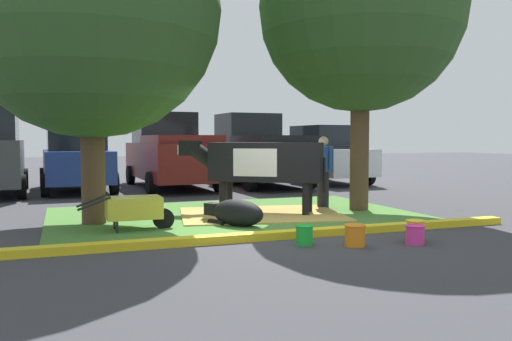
# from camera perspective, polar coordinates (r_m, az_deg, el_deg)

# --- Properties ---
(ground_plane) EXTENTS (80.00, 80.00, 0.00)m
(ground_plane) POSITION_cam_1_polar(r_m,az_deg,el_deg) (9.23, 2.29, -6.25)
(ground_plane) COLOR #38383D
(grass_island) EXTENTS (7.22, 4.90, 0.02)m
(grass_island) POSITION_cam_1_polar(r_m,az_deg,el_deg) (10.70, -2.27, -4.85)
(grass_island) COLOR #477A33
(grass_island) RESTS_ON ground
(curb_yellow) EXTENTS (8.42, 0.24, 0.12)m
(curb_yellow) POSITION_cam_1_polar(r_m,az_deg,el_deg) (8.30, 3.33, -6.94)
(curb_yellow) COLOR yellow
(curb_yellow) RESTS_ON ground
(hay_bedding) EXTENTS (3.59, 2.95, 0.04)m
(hay_bedding) POSITION_cam_1_polar(r_m,az_deg,el_deg) (10.69, 0.56, -4.78)
(hay_bedding) COLOR tan
(hay_bedding) RESTS_ON ground
(shade_tree_left) EXTENTS (4.66, 4.66, 6.22)m
(shade_tree_left) POSITION_cam_1_polar(r_m,az_deg,el_deg) (10.20, -17.55, 16.46)
(shade_tree_left) COLOR #4C3823
(shade_tree_left) RESTS_ON ground
(shade_tree_right) EXTENTS (4.37, 4.37, 6.49)m
(shade_tree_right) POSITION_cam_1_polar(r_m,az_deg,el_deg) (11.87, 11.34, 16.73)
(shade_tree_right) COLOR #4C3823
(shade_tree_right) RESTS_ON ground
(cow_holstein) EXTENTS (2.79, 2.08, 1.52)m
(cow_holstein) POSITION_cam_1_polar(r_m,az_deg,el_deg) (10.86, 0.53, 0.88)
(cow_holstein) COLOR black
(cow_holstein) RESTS_ON ground
(calf_lying) EXTENTS (0.98, 1.28, 0.48)m
(calf_lying) POSITION_cam_1_polar(r_m,az_deg,el_deg) (9.39, -2.18, -4.61)
(calf_lying) COLOR black
(calf_lying) RESTS_ON ground
(person_handler) EXTENTS (0.34, 0.49, 1.61)m
(person_handler) POSITION_cam_1_polar(r_m,az_deg,el_deg) (11.81, 7.31, 0.07)
(person_handler) COLOR black
(person_handler) RESTS_ON ground
(wheelbarrow) EXTENTS (1.60, 0.61, 0.63)m
(wheelbarrow) POSITION_cam_1_polar(r_m,az_deg,el_deg) (9.11, -12.97, -4.01)
(wheelbarrow) COLOR gold
(wheelbarrow) RESTS_ON ground
(bucket_green) EXTENTS (0.27, 0.27, 0.29)m
(bucket_green) POSITION_cam_1_polar(r_m,az_deg,el_deg) (7.79, 5.27, -6.92)
(bucket_green) COLOR green
(bucket_green) RESTS_ON ground
(bucket_orange) EXTENTS (0.32, 0.32, 0.32)m
(bucket_orange) POSITION_cam_1_polar(r_m,az_deg,el_deg) (7.80, 10.67, -6.88)
(bucket_orange) COLOR orange
(bucket_orange) RESTS_ON ground
(bucket_pink) EXTENTS (0.29, 0.29, 0.29)m
(bucket_pink) POSITION_cam_1_polar(r_m,az_deg,el_deg) (8.16, 16.87, -6.62)
(bucket_pink) COLOR #EA3893
(bucket_pink) RESTS_ON ground
(bucket_yellow) EXTENTS (0.29, 0.29, 0.32)m
(bucket_yellow) POSITION_cam_1_polar(r_m,az_deg,el_deg) (8.42, 16.91, -6.19)
(bucket_yellow) COLOR yellow
(bucket_yellow) RESTS_ON ground
(sedan_blue) EXTENTS (2.16, 4.47, 2.02)m
(sedan_blue) POSITION_cam_1_polar(r_m,az_deg,el_deg) (16.55, -18.93, 1.29)
(sedan_blue) COLOR navy
(sedan_blue) RESTS_ON ground
(pickup_truck_maroon) EXTENTS (2.39, 5.48, 2.42)m
(pickup_truck_maroon) POSITION_cam_1_polar(r_m,az_deg,el_deg) (16.97, -9.27, 1.92)
(pickup_truck_maroon) COLOR maroon
(pickup_truck_maroon) RESTS_ON ground
(pickup_truck_black) EXTENTS (2.39, 5.48, 2.42)m
(pickup_truck_black) POSITION_cam_1_polar(r_m,az_deg,el_deg) (17.58, 0.09, 2.02)
(pickup_truck_black) COLOR black
(pickup_truck_black) RESTS_ON ground
(sedan_red) EXTENTS (2.16, 4.47, 2.02)m
(sedan_red) POSITION_cam_1_polar(r_m,az_deg,el_deg) (18.76, 7.32, 1.68)
(sedan_red) COLOR silver
(sedan_red) RESTS_ON ground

